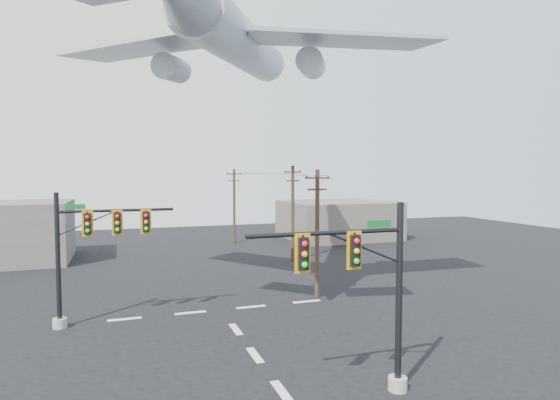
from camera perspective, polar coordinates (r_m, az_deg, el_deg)
name	(u,v)px	position (r m, az deg, el deg)	size (l,w,h in m)	color
ground	(282,391)	(20.69, 0.20, -22.30)	(120.00, 120.00, 0.00)	black
lane_markings	(248,346)	(25.38, -3.94, -17.28)	(14.00, 21.20, 0.01)	beige
signal_mast_near	(370,294)	(19.20, 10.92, -11.24)	(6.82, 0.86, 7.77)	gray
signal_mast_far	(88,251)	(29.49, -22.35, -5.77)	(6.88, 0.86, 7.83)	gray
utility_pole_a	(317,231)	(33.38, 4.55, -3.78)	(1.84, 0.31, 9.18)	#43291C
utility_pole_b	(293,212)	(46.61, 1.55, -1.42)	(1.93, 0.58, 9.64)	#43291C
utility_pole_c	(234,204)	(59.35, -5.60, -0.53)	(1.92, 0.32, 9.37)	#43291C
power_lines	(278,174)	(46.40, -0.27, 3.16)	(4.76, 27.26, 0.11)	black
airliner	(241,45)	(34.18, -4.81, 18.35)	(24.56, 26.86, 7.49)	#AEB4BA
building_right	(338,219)	(64.43, 7.04, -2.37)	(14.00, 12.00, 5.00)	#615C55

